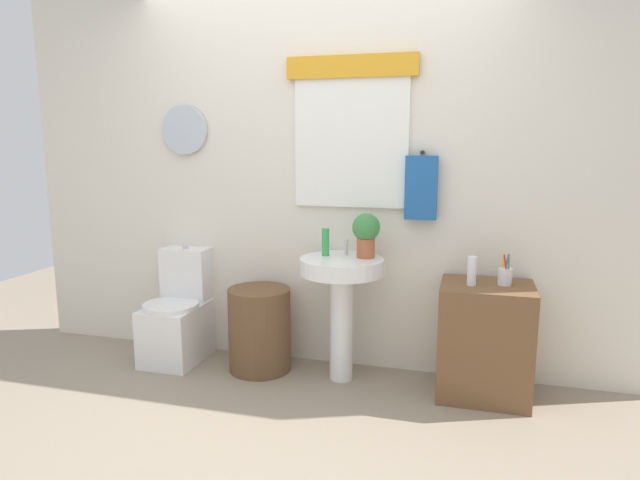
# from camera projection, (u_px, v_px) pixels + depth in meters

# --- Properties ---
(ground_plane) EXTENTS (8.00, 8.00, 0.00)m
(ground_plane) POSITION_uv_depth(u_px,v_px,m) (264.00, 441.00, 2.83)
(ground_plane) COLOR gray
(back_wall) EXTENTS (4.40, 0.18, 2.60)m
(back_wall) POSITION_uv_depth(u_px,v_px,m) (323.00, 174.00, 3.69)
(back_wall) COLOR silver
(back_wall) RESTS_ON ground_plane
(toilet) EXTENTS (0.38, 0.51, 0.79)m
(toilet) POSITION_uv_depth(u_px,v_px,m) (179.00, 317.00, 3.88)
(toilet) COLOR white
(toilet) RESTS_ON ground_plane
(laundry_hamper) EXTENTS (0.42, 0.42, 0.56)m
(laundry_hamper) POSITION_uv_depth(u_px,v_px,m) (260.00, 329.00, 3.68)
(laundry_hamper) COLOR brown
(laundry_hamper) RESTS_ON ground_plane
(pedestal_sink) EXTENTS (0.53, 0.53, 0.80)m
(pedestal_sink) POSITION_uv_depth(u_px,v_px,m) (342.00, 288.00, 3.48)
(pedestal_sink) COLOR white
(pedestal_sink) RESTS_ON ground_plane
(faucet) EXTENTS (0.03, 0.03, 0.10)m
(faucet) POSITION_uv_depth(u_px,v_px,m) (346.00, 247.00, 3.55)
(faucet) COLOR silver
(faucet) RESTS_ON pedestal_sink
(wooden_cabinet) EXTENTS (0.54, 0.44, 0.69)m
(wooden_cabinet) POSITION_uv_depth(u_px,v_px,m) (485.00, 341.00, 3.29)
(wooden_cabinet) COLOR brown
(wooden_cabinet) RESTS_ON ground_plane
(soap_bottle) EXTENTS (0.05, 0.05, 0.18)m
(soap_bottle) POSITION_uv_depth(u_px,v_px,m) (326.00, 242.00, 3.50)
(soap_bottle) COLOR green
(soap_bottle) RESTS_ON pedestal_sink
(potted_plant) EXTENTS (0.18, 0.18, 0.28)m
(potted_plant) POSITION_uv_depth(u_px,v_px,m) (366.00, 232.00, 3.43)
(potted_plant) COLOR #AD5B38
(potted_plant) RESTS_ON pedestal_sink
(lotion_bottle) EXTENTS (0.05, 0.05, 0.17)m
(lotion_bottle) POSITION_uv_depth(u_px,v_px,m) (472.00, 271.00, 3.20)
(lotion_bottle) COLOR white
(lotion_bottle) RESTS_ON wooden_cabinet
(toothbrush_cup) EXTENTS (0.08, 0.08, 0.19)m
(toothbrush_cup) POSITION_uv_depth(u_px,v_px,m) (505.00, 276.00, 3.21)
(toothbrush_cup) COLOR silver
(toothbrush_cup) RESTS_ON wooden_cabinet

